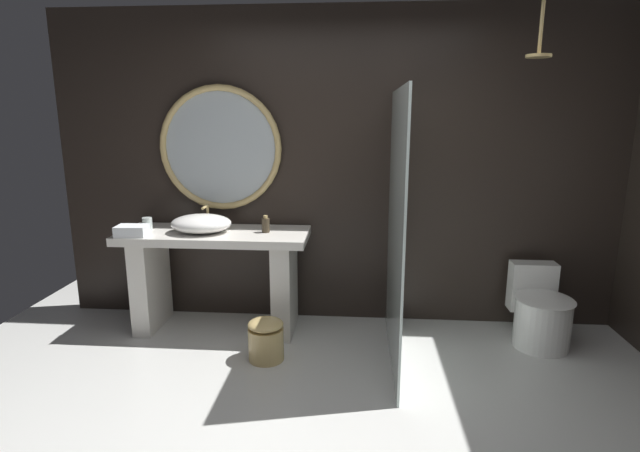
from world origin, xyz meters
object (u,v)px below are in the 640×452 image
Objects in this scene: folded_hand_towel at (132,231)px; tumbler_cup at (147,224)px; rain_shower_head at (539,48)px; toilet at (540,313)px; round_wall_mirror at (220,148)px; vessel_sink at (201,223)px; waste_bin at (266,339)px; soap_dispenser at (266,225)px.

tumbler_cup is at bearing 80.83° from folded_hand_towel.
rain_shower_head reaches higher than toilet.
rain_shower_head is at bearing -11.65° from round_wall_mirror.
vessel_sink is 1.54× the size of waste_bin.
rain_shower_head is 2.75m from waste_bin.
folded_hand_towel reaches higher than waste_bin.
folded_hand_towel is (-0.50, -0.16, -0.03)m from vessel_sink.
tumbler_cup is 0.21m from folded_hand_towel.
round_wall_mirror is at bearing 168.35° from rain_shower_head.
soap_dispenser is 0.90m from waste_bin.
soap_dispenser is 1.03m from folded_hand_towel.
rain_shower_head is at bearing -4.15° from vessel_sink.
toilet is (3.14, -0.09, -0.64)m from tumbler_cup.
tumbler_cup is at bearing 153.67° from waste_bin.
vessel_sink reaches higher than waste_bin.
toilet is at bearing -1.63° from tumbler_cup.
tumbler_cup is (-0.47, 0.05, -0.02)m from vessel_sink.
rain_shower_head is at bearing 9.30° from waste_bin.
soap_dispenser is 0.37× the size of rain_shower_head.
rain_shower_head reaches higher than vessel_sink.
round_wall_mirror is at bearing 24.72° from tumbler_cup.
folded_hand_towel is (-1.01, -0.20, -0.02)m from soap_dispenser.
soap_dispenser is at bearing 98.98° from waste_bin.
folded_hand_towel is (-3.17, -0.12, 0.63)m from toilet.
round_wall_mirror reaches higher than toilet.
waste_bin is (0.08, -0.52, -0.74)m from soap_dispenser.
tumbler_cup is at bearing 178.37° from toilet.
vessel_sink is 0.53m from folded_hand_towel.
soap_dispenser is at bearing 11.14° from folded_hand_towel.
rain_shower_head is 0.63× the size of toilet.
soap_dispenser is at bearing 4.29° from vessel_sink.
tumbler_cup is 0.27× the size of rain_shower_head.
round_wall_mirror reaches higher than tumbler_cup.
folded_hand_towel is at bearing 179.70° from rain_shower_head.
vessel_sink is at bearing 179.10° from toilet.
round_wall_mirror is at bearing 122.56° from waste_bin.
tumbler_cup is at bearing 174.22° from vessel_sink.
folded_hand_towel is at bearing -177.85° from toilet.
round_wall_mirror is 2.76× the size of rain_shower_head.
round_wall_mirror is 0.97m from folded_hand_towel.
round_wall_mirror is 1.72× the size of toilet.
round_wall_mirror is 2.49m from rain_shower_head.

